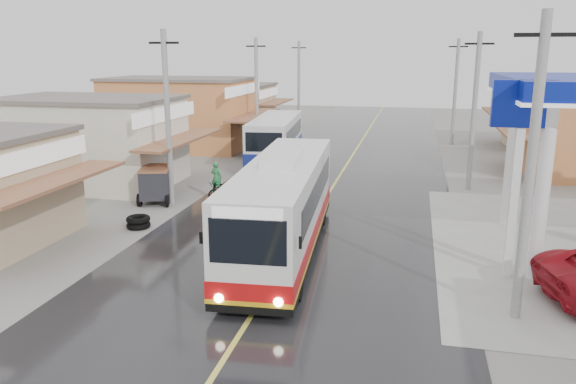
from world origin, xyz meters
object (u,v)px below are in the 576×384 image
cyclist (218,187)px  tricycle_near (156,182)px  second_bus (276,139)px  coach_bus (284,206)px  tyre_stack (138,222)px

cyclist → tricycle_near: 2.94m
second_bus → cyclist: second_bus is taller
coach_bus → cyclist: bearing=122.6°
coach_bus → tyre_stack: size_ratio=11.71×
tyre_stack → tricycle_near: bearing=105.0°
tyre_stack → coach_bus: bearing=-12.7°
coach_bus → tyre_stack: coach_bus is taller
cyclist → coach_bus: bearing=-41.8°
tricycle_near → tyre_stack: (1.05, -3.92, -0.73)m
coach_bus → second_bus: 16.37m
second_bus → tyre_stack: 14.61m
coach_bus → cyclist: (-4.82, 6.55, -1.09)m
tricycle_near → tyre_stack: tricycle_near is taller
coach_bus → cyclist: size_ratio=6.08×
second_bus → tyre_stack: (-2.24, -14.37, -1.36)m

